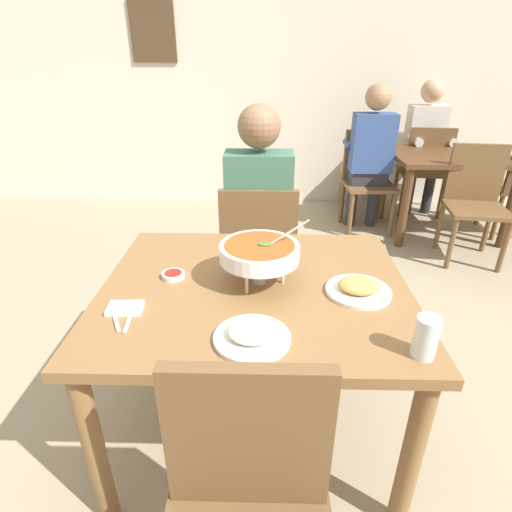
{
  "coord_description": "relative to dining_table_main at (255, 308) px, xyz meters",
  "views": [
    {
      "loc": [
        0.04,
        -1.35,
        1.53
      ],
      "look_at": [
        0.0,
        0.15,
        0.78
      ],
      "focal_mm": 28.66,
      "sensor_mm": 36.0,
      "label": 1
    }
  ],
  "objects": [
    {
      "name": "chair_diner_main",
      "position": [
        -0.0,
        0.78,
        -0.12
      ],
      "size": [
        0.44,
        0.44,
        0.9
      ],
      "color": "brown",
      "rests_on": "ground_plane"
    },
    {
      "name": "curry_bowl",
      "position": [
        0.02,
        0.02,
        0.23
      ],
      "size": [
        0.33,
        0.3,
        0.26
      ],
      "color": "silver",
      "rests_on": "dining_table_main"
    },
    {
      "name": "cafe_rear_partition",
      "position": [
        0.0,
        3.25,
        0.87
      ],
      "size": [
        10.0,
        0.1,
        3.0
      ],
      "primitive_type": "cube",
      "color": "beige",
      "rests_on": "ground_plane"
    },
    {
      "name": "ground_plane",
      "position": [
        0.0,
        0.0,
        -0.63
      ],
      "size": [
        16.0,
        16.0,
        0.0
      ],
      "primitive_type": "plane",
      "color": "gray"
    },
    {
      "name": "chair_bg_middle",
      "position": [
        0.98,
        2.43,
        -0.12
      ],
      "size": [
        0.46,
        0.46,
        0.9
      ],
      "color": "brown",
      "rests_on": "ground_plane"
    },
    {
      "name": "patron_bg_middle",
      "position": [
        0.97,
        2.36,
        0.12
      ],
      "size": [
        0.4,
        0.45,
        1.31
      ],
      "color": "#2D2D38",
      "rests_on": "ground_plane"
    },
    {
      "name": "diner_main",
      "position": [
        0.0,
        0.81,
        0.12
      ],
      "size": [
        0.4,
        0.45,
        1.31
      ],
      "color": "#2D2D38",
      "rests_on": "ground_plane"
    },
    {
      "name": "chair_bg_window",
      "position": [
        1.12,
        2.8,
        -0.12
      ],
      "size": [
        0.5,
        0.5,
        0.9
      ],
      "color": "brown",
      "rests_on": "ground_plane"
    },
    {
      "name": "dining_table_main",
      "position": [
        0.0,
        0.0,
        0.0
      ],
      "size": [
        1.17,
        0.99,
        0.73
      ],
      "color": "brown",
      "rests_on": "ground_plane"
    },
    {
      "name": "picture_frame_hung",
      "position": [
        -1.09,
        3.19,
        1.09
      ],
      "size": [
        0.44,
        0.03,
        0.56
      ],
      "primitive_type": "cube",
      "color": "#4C3823"
    },
    {
      "name": "rice_plate",
      "position": [
        -0.0,
        -0.33,
        0.12
      ],
      "size": [
        0.24,
        0.24,
        0.06
      ],
      "color": "white",
      "rests_on": "dining_table_main"
    },
    {
      "name": "chair_bg_left",
      "position": [
        1.63,
        2.76,
        -0.12
      ],
      "size": [
        0.48,
        0.48,
        0.9
      ],
      "color": "brown",
      "rests_on": "ground_plane"
    },
    {
      "name": "sauce_dish",
      "position": [
        -0.32,
        0.05,
        0.12
      ],
      "size": [
        0.09,
        0.09,
        0.02
      ],
      "color": "white",
      "rests_on": "dining_table_main"
    },
    {
      "name": "spoon_utensil",
      "position": [
        -0.41,
        -0.23,
        0.11
      ],
      "size": [
        0.03,
        0.17,
        0.01
      ],
      "primitive_type": "cube",
      "rotation": [
        0.0,
        0.0,
        0.1
      ],
      "color": "silver",
      "rests_on": "dining_table_main"
    },
    {
      "name": "dining_table_far",
      "position": [
        1.65,
        2.3,
        -0.03
      ],
      "size": [
        1.0,
        0.8,
        0.73
      ],
      "color": "#51331C",
      "rests_on": "ground_plane"
    },
    {
      "name": "patron_bg_left",
      "position": [
        1.64,
        2.9,
        0.12
      ],
      "size": [
        0.4,
        0.45,
        1.31
      ],
      "color": "#2D2D38",
      "rests_on": "ground_plane"
    },
    {
      "name": "chair_bg_corner",
      "position": [
        1.7,
        1.8,
        -0.12
      ],
      "size": [
        0.49,
        0.49,
        0.9
      ],
      "color": "brown",
      "rests_on": "ground_plane"
    },
    {
      "name": "fork_utensil",
      "position": [
        -0.46,
        -0.23,
        0.11
      ],
      "size": [
        0.09,
        0.16,
        0.01
      ],
      "primitive_type": "cube",
      "rotation": [
        0.0,
        0.0,
        0.47
      ],
      "color": "silver",
      "rests_on": "dining_table_main"
    },
    {
      "name": "napkin_folded",
      "position": [
        -0.44,
        -0.18,
        0.11
      ],
      "size": [
        0.12,
        0.09,
        0.02
      ],
      "primitive_type": "cube",
      "rotation": [
        0.0,
        0.0,
        0.04
      ],
      "color": "white",
      "rests_on": "dining_table_main"
    },
    {
      "name": "appetizer_plate",
      "position": [
        0.38,
        -0.05,
        0.12
      ],
      "size": [
        0.24,
        0.24,
        0.06
      ],
      "color": "white",
      "rests_on": "dining_table_main"
    },
    {
      "name": "drink_glass",
      "position": [
        0.5,
        -0.39,
        0.16
      ],
      "size": [
        0.07,
        0.07,
        0.13
      ],
      "color": "silver",
      "rests_on": "dining_table_main"
    }
  ]
}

